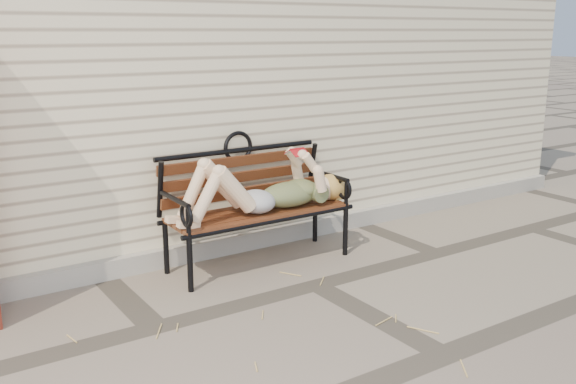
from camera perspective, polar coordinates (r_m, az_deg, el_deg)
ground at (r=4.74m, az=2.52°, el=-8.26°), size 80.00×80.00×0.00m
house_wall at (r=7.04m, az=-12.16°, el=11.34°), size 8.00×4.00×3.00m
foundation_strip at (r=5.48m, az=-3.46°, el=-4.31°), size 8.00×0.10×0.15m
garden_bench at (r=5.07m, az=-3.20°, el=0.08°), size 1.59×0.63×1.03m
reading_woman at (r=4.96m, az=-2.33°, el=0.20°), size 1.50×0.34×0.47m
straw_scatter at (r=3.65m, az=-14.40°, el=-15.93°), size 2.78×1.72×0.01m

